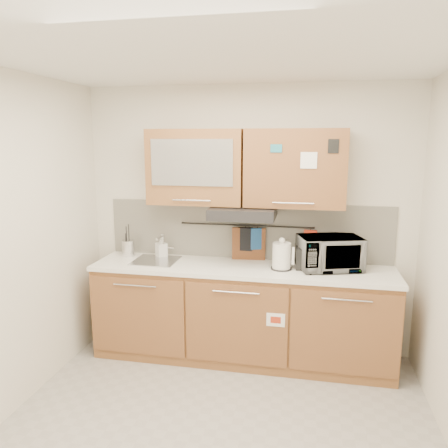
% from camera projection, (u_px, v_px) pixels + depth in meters
% --- Properties ---
extents(floor, '(3.20, 3.20, 0.00)m').
position_uv_depth(floor, '(215.00, 437.00, 3.11)').
color(floor, '#9E9993').
rests_on(floor, ground).
extents(ceiling, '(3.20, 3.20, 0.00)m').
position_uv_depth(ceiling, '(213.00, 52.00, 2.61)').
color(ceiling, white).
rests_on(ceiling, wall_back).
extents(wall_back, '(3.20, 0.00, 3.20)m').
position_uv_depth(wall_back, '(247.00, 220.00, 4.30)').
color(wall_back, silver).
rests_on(wall_back, ground).
extents(base_cabinet, '(2.80, 0.64, 0.88)m').
position_uv_depth(base_cabinet, '(241.00, 318.00, 4.18)').
color(base_cabinet, brown).
rests_on(base_cabinet, floor).
extents(countertop, '(2.82, 0.62, 0.04)m').
position_uv_depth(countertop, '(242.00, 268.00, 4.08)').
color(countertop, white).
rests_on(countertop, base_cabinet).
extents(backsplash, '(2.80, 0.02, 0.56)m').
position_uv_depth(backsplash, '(247.00, 231.00, 4.31)').
color(backsplash, silver).
rests_on(backsplash, countertop).
extents(upper_cabinets, '(1.82, 0.37, 0.70)m').
position_uv_depth(upper_cabinets, '(244.00, 168.00, 4.03)').
color(upper_cabinets, brown).
rests_on(upper_cabinets, wall_back).
extents(range_hood, '(0.60, 0.46, 0.10)m').
position_uv_depth(range_hood, '(243.00, 213.00, 4.04)').
color(range_hood, black).
rests_on(range_hood, upper_cabinets).
extents(sink, '(0.42, 0.40, 0.26)m').
position_uv_depth(sink, '(156.00, 261.00, 4.25)').
color(sink, silver).
rests_on(sink, countertop).
extents(utensil_rail, '(1.30, 0.02, 0.02)m').
position_uv_depth(utensil_rail, '(246.00, 225.00, 4.26)').
color(utensil_rail, black).
rests_on(utensil_rail, backsplash).
extents(utensil_crock, '(0.14, 0.14, 0.32)m').
position_uv_depth(utensil_crock, '(129.00, 248.00, 4.43)').
color(utensil_crock, silver).
rests_on(utensil_crock, countertop).
extents(kettle, '(0.21, 0.19, 0.30)m').
position_uv_depth(kettle, '(282.00, 257.00, 3.97)').
color(kettle, silver).
rests_on(kettle, countertop).
extents(toaster, '(0.27, 0.16, 0.20)m').
position_uv_depth(toaster, '(311.00, 258.00, 3.97)').
color(toaster, black).
rests_on(toaster, countertop).
extents(microwave, '(0.63, 0.52, 0.30)m').
position_uv_depth(microwave, '(329.00, 253.00, 3.97)').
color(microwave, '#999999').
rests_on(microwave, countertop).
extents(soap_bottle, '(0.14, 0.14, 0.21)m').
position_uv_depth(soap_bottle, '(161.00, 247.00, 4.38)').
color(soap_bottle, '#999999').
rests_on(soap_bottle, countertop).
extents(cutting_board, '(0.33, 0.05, 0.40)m').
position_uv_depth(cutting_board, '(249.00, 248.00, 4.28)').
color(cutting_board, brown).
rests_on(cutting_board, utensil_rail).
extents(oven_mitt, '(0.13, 0.07, 0.21)m').
position_uv_depth(oven_mitt, '(257.00, 239.00, 4.25)').
color(oven_mitt, '#1F4F8F').
rests_on(oven_mitt, utensil_rail).
extents(dark_pouch, '(0.15, 0.05, 0.23)m').
position_uv_depth(dark_pouch, '(245.00, 239.00, 4.27)').
color(dark_pouch, black).
rests_on(dark_pouch, utensil_rail).
extents(pot_holder, '(0.12, 0.05, 0.15)m').
position_uv_depth(pot_holder, '(310.00, 238.00, 4.15)').
color(pot_holder, red).
rests_on(pot_holder, utensil_rail).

